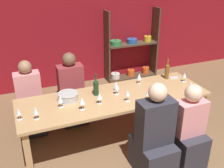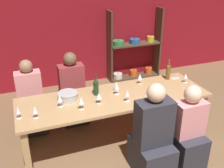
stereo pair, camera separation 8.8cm
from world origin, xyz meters
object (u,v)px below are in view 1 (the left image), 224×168
Objects in this scene: wine_glass_red_b at (191,85)px; wine_glass_red_a at (99,96)px; dining_table at (115,101)px; wine_glass_empty_d at (128,93)px; wine_glass_empty_a at (18,112)px; wine_bottle_green at (167,71)px; person_far_a at (72,97)px; mixing_bowl at (68,96)px; shelf_unit at (131,53)px; person_near_b at (154,142)px; wine_glass_empty_c at (36,111)px; wine_bottle_dark at (96,87)px; wine_glass_white_c at (82,101)px; wine_glass_white_a at (148,93)px; wine_glass_empty_e at (116,84)px; person_far_b at (31,106)px; wine_glass_white_d at (184,76)px; person_near_a at (188,135)px; wine_glass_white_b at (139,77)px; wine_glass_empty_f at (117,86)px; cell_phone at (174,78)px; wine_glass_empty_b at (60,99)px.

wine_glass_red_a is at bearing 171.85° from wine_glass_red_b.
wine_glass_empty_d reaches higher than dining_table.
wine_bottle_green is at bearing 9.29° from wine_glass_empty_a.
mixing_bowl is at bearing 73.75° from person_far_a.
shelf_unit is 1.26× the size of person_near_b.
wine_glass_empty_c is (-1.11, -0.19, 0.20)m from dining_table.
wine_glass_red_b is (1.30, -0.45, -0.00)m from wine_bottle_dark.
wine_glass_white_c is at bearing 84.87° from person_far_a.
dining_table is 17.17× the size of wine_glass_white_a.
wine_glass_white_c is 1.18× the size of wine_glass_empty_e.
wine_glass_white_c is 1.18m from person_far_b.
mixing_bowl is 1.30m from person_near_b.
dining_table is 1.13m from wine_glass_red_b.
wine_bottle_green reaches higher than wine_glass_red_a.
wine_glass_red_a is 1.50m from wine_glass_white_d.
wine_glass_white_c is 0.15× the size of person_near_a.
person_far_b reaches higher than dining_table.
wine_glass_empty_e is 0.91× the size of wine_glass_red_b.
person_near_b reaches higher than person_far_a.
wine_bottle_green is 0.28m from wine_glass_white_d.
wine_glass_red_b reaches higher than dining_table.
wine_glass_white_b is at bearing 47.78° from wine_glass_empty_d.
wine_glass_red_a is 0.93× the size of wine_glass_white_b.
wine_glass_red_a is 0.36m from wine_glass_empty_f.
mixing_bowl is 1.87× the size of wine_glass_red_a.
wine_bottle_green is 0.56m from wine_glass_red_b.
wine_glass_empty_c is at bearing -170.46° from dining_table.
wine_glass_white_b reaches higher than dining_table.
person_far_a is at bearing 118.61° from wine_glass_empty_d.
mixing_bowl is at bearing 165.42° from wine_glass_red_b.
dining_table is at bearing 118.52° from person_far_a.
cell_phone is at bearing 160.27° from person_far_a.
person_far_b is (-0.01, 0.93, -0.43)m from wine_glass_empty_c.
wine_glass_empty_b is 1.18m from wine_glass_white_a.
wine_glass_white_a is at bearing 146.00° from person_far_b.
wine_bottle_dark reaches higher than dining_table.
wine_glass_red_b is at bearing -14.58° from mixing_bowl.
shelf_unit is at bearing 45.76° from mixing_bowl.
wine_glass_red_a is (1.03, 0.01, -0.00)m from wine_glass_empty_a.
wine_glass_white_d is (1.49, 0.16, -0.00)m from wine_glass_red_a.
wine_bottle_green reaches higher than wine_glass_white_c.
wine_glass_empty_c is 1.01× the size of wine_glass_white_b.
shelf_unit is 2.78m from mixing_bowl.
dining_table is at bearing 104.69° from person_near_b.
wine_glass_empty_d is 1.14m from wine_glass_white_d.
wine_glass_red_a reaches higher than wine_glass_empty_e.
mixing_bowl is 0.23× the size of person_near_b.
wine_glass_empty_f reaches higher than dining_table.
wine_glass_empty_d is 1.07× the size of cell_phone.
wine_bottle_green reaches higher than wine_glass_white_d.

